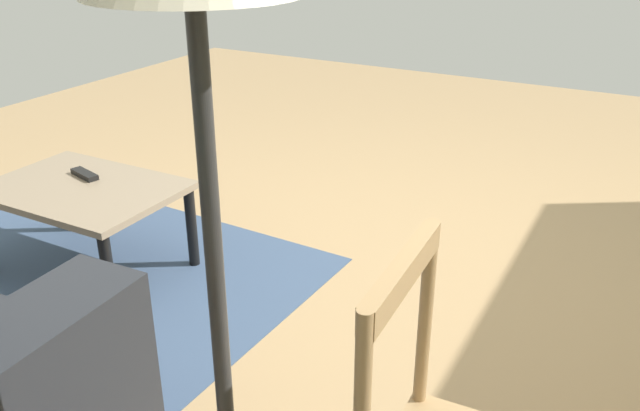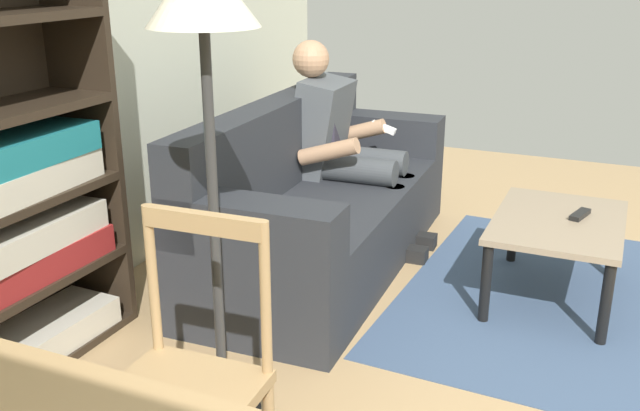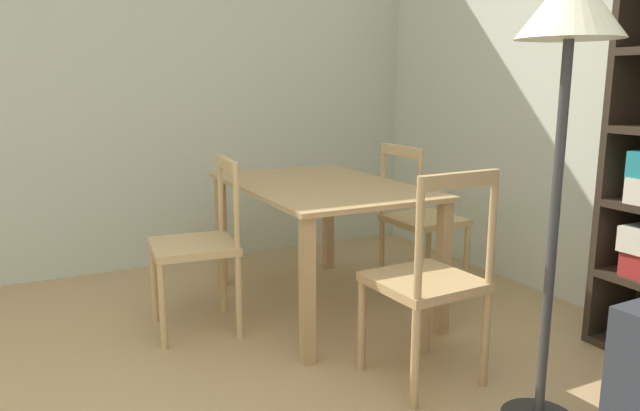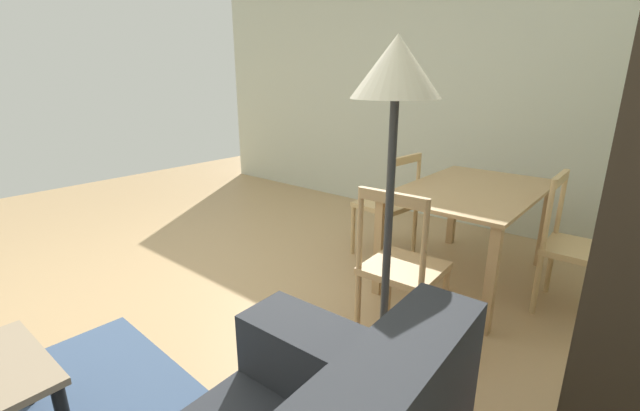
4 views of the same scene
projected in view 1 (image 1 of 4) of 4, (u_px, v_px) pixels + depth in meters
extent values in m
plane|color=tan|center=(392.00, 281.00, 3.01)|extent=(8.07, 8.07, 0.00)
cube|color=gray|center=(82.00, 189.00, 2.95)|extent=(0.85, 0.60, 0.03)
cylinder|color=black|center=(192.00, 227.00, 3.07)|extent=(0.05, 0.05, 0.39)
cylinder|color=black|center=(73.00, 196.00, 3.41)|extent=(0.05, 0.05, 0.39)
cylinder|color=black|center=(109.00, 278.00, 2.65)|extent=(0.05, 0.05, 0.39)
cube|color=black|center=(85.00, 174.00, 3.04)|extent=(0.18, 0.09, 0.02)
cylinder|color=tan|center=(425.00, 319.00, 1.52)|extent=(0.03, 0.03, 0.50)
cube|color=tan|center=(402.00, 274.00, 1.27)|extent=(0.05, 0.38, 0.06)
cube|color=#3D5170|center=(95.00, 268.00, 3.11)|extent=(2.05, 1.48, 0.01)
cylinder|color=#333333|center=(222.00, 357.00, 1.36)|extent=(0.04, 0.04, 1.43)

